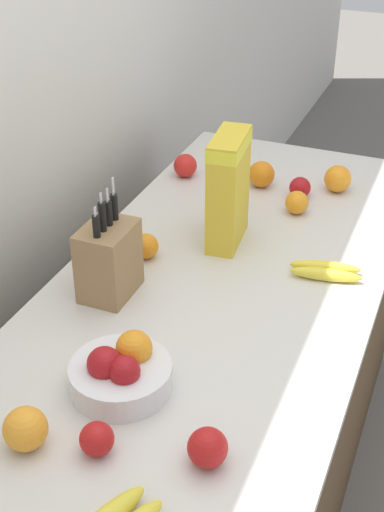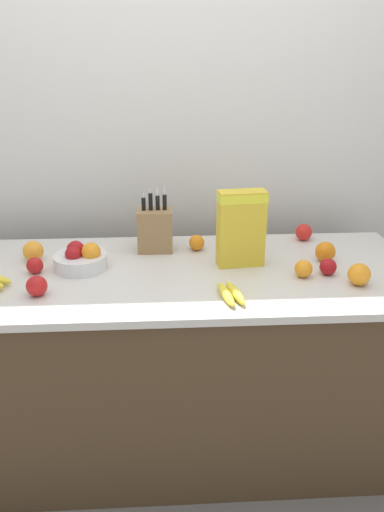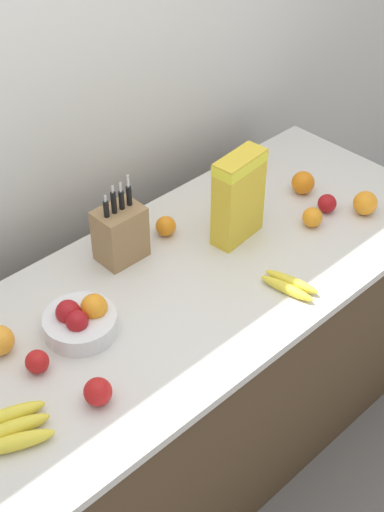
% 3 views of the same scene
% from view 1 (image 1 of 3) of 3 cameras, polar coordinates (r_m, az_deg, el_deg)
% --- Properties ---
extents(counter, '(2.05, 0.81, 0.86)m').
position_cam_1_polar(counter, '(2.06, 0.97, -13.28)').
color(counter, '#4C3823').
rests_on(counter, ground_plane).
extents(knife_block, '(0.15, 0.11, 0.30)m').
position_cam_1_polar(knife_block, '(1.76, -6.68, -0.30)').
color(knife_block, '#937047').
rests_on(knife_block, counter).
extents(cereal_box, '(0.20, 0.10, 0.32)m').
position_cam_1_polar(cereal_box, '(1.94, 2.92, 5.66)').
color(cereal_box, gold).
rests_on(cereal_box, counter).
extents(fruit_bowl, '(0.22, 0.22, 0.11)m').
position_cam_1_polar(fruit_bowl, '(1.51, -5.69, -9.18)').
color(fruit_bowl, silver).
rests_on(fruit_bowl, counter).
extents(banana_bunch_right, '(0.10, 0.20, 0.03)m').
position_cam_1_polar(banana_bunch_right, '(1.89, 10.63, -1.17)').
color(banana_bunch_right, yellow).
rests_on(banana_bunch_right, counter).
extents(apple_rear, '(0.08, 0.08, 0.08)m').
position_cam_1_polar(apple_rear, '(1.36, 1.25, -15.08)').
color(apple_rear, red).
rests_on(apple_rear, counter).
extents(apple_rightmost, '(0.08, 0.08, 0.08)m').
position_cam_1_polar(apple_rightmost, '(2.38, -0.54, 7.25)').
color(apple_rightmost, red).
rests_on(apple_rightmost, counter).
extents(apple_leftmost, '(0.07, 0.07, 0.07)m').
position_cam_1_polar(apple_leftmost, '(1.39, -7.63, -14.30)').
color(apple_leftmost, red).
rests_on(apple_leftmost, counter).
extents(apple_middle, '(0.07, 0.07, 0.07)m').
position_cam_1_polar(apple_middle, '(2.27, 8.63, 5.43)').
color(apple_middle, '#A31419').
rests_on(apple_middle, counter).
extents(orange_near_bowl, '(0.09, 0.09, 0.09)m').
position_cam_1_polar(orange_near_bowl, '(2.32, 11.58, 6.07)').
color(orange_near_bowl, orange).
rests_on(orange_near_bowl, counter).
extents(orange_front_center, '(0.07, 0.07, 0.07)m').
position_cam_1_polar(orange_front_center, '(2.17, 8.38, 4.25)').
color(orange_front_center, orange).
rests_on(orange_front_center, counter).
extents(orange_mid_left, '(0.09, 0.09, 0.09)m').
position_cam_1_polar(orange_mid_left, '(2.32, 5.58, 6.53)').
color(orange_mid_left, orange).
rests_on(orange_mid_left, counter).
extents(orange_front_left, '(0.07, 0.07, 0.07)m').
position_cam_1_polar(orange_front_left, '(1.93, -3.72, 0.79)').
color(orange_front_left, orange).
rests_on(orange_front_left, counter).
extents(orange_front_right, '(0.09, 0.09, 0.09)m').
position_cam_1_polar(orange_front_right, '(1.42, -13.19, -13.31)').
color(orange_front_right, orange).
rests_on(orange_front_right, counter).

